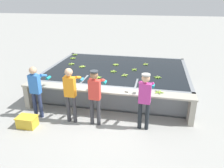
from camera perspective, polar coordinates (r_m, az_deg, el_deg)
ground_plane at (r=6.84m, az=-2.31°, el=-8.75°), size 80.00×80.00×0.00m
wash_tank at (r=8.80m, az=1.45°, el=1.51°), size 5.38×3.94×0.86m
work_ledge at (r=6.74m, az=-1.93°, el=-3.18°), size 5.38×0.45×0.86m
worker_0 at (r=6.87m, az=-19.25°, el=-0.86°), size 0.43×0.72×1.63m
worker_1 at (r=6.33m, az=-10.78°, el=-1.61°), size 0.43×0.72×1.67m
worker_2 at (r=6.10m, az=-4.46°, el=-2.23°), size 0.42×0.72×1.65m
worker_3 at (r=5.94m, az=8.57°, el=-3.18°), size 0.44×0.73×1.64m
banana_bunch_floating_0 at (r=9.06m, az=0.96°, el=5.10°), size 0.28×0.28×0.08m
banana_bunch_floating_1 at (r=8.88m, az=-7.82°, el=4.55°), size 0.28×0.28×0.08m
banana_bunch_floating_2 at (r=10.82m, az=-9.71°, el=7.59°), size 0.27×0.28×0.08m
banana_bunch_floating_3 at (r=9.31m, az=-10.57°, el=5.19°), size 0.28×0.28×0.08m
banana_bunch_floating_4 at (r=8.22m, az=0.34°, el=3.33°), size 0.27×0.27×0.08m
banana_bunch_floating_5 at (r=7.82m, az=3.33°, el=2.31°), size 0.24×0.24×0.08m
banana_bunch_floating_6 at (r=8.47m, az=5.84°, el=3.78°), size 0.25×0.25×0.08m
banana_bunch_floating_7 at (r=9.21m, az=8.78°, el=5.13°), size 0.23×0.23×0.08m
banana_bunch_floating_8 at (r=7.77m, az=11.83°, el=1.74°), size 0.28×0.28×0.08m
banana_bunch_floating_9 at (r=7.61m, az=-3.72°, el=1.73°), size 0.26×0.28×0.08m
banana_bunch_floating_10 at (r=10.18m, az=-10.21°, el=6.66°), size 0.27×0.28×0.08m
banana_bunch_ledge_0 at (r=6.56m, az=12.16°, el=-2.11°), size 0.27×0.28×0.08m
knife_0 at (r=6.45m, az=4.37°, el=-2.18°), size 0.35×0.07×0.02m
crate at (r=6.77m, az=-21.28°, el=-9.15°), size 0.55×0.39×0.32m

